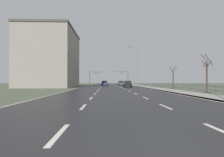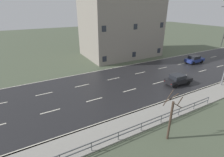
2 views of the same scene
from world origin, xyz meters
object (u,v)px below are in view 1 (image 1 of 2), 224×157
at_px(street_lamp_midground, 138,67).
at_px(brick_building, 51,59).
at_px(car_distant, 105,83).
at_px(car_far_left, 128,84).
at_px(traffic_signal_right, 125,75).
at_px(car_mid_centre, 121,83).
at_px(traffic_signal_left, 93,75).

relative_size(street_lamp_midground, brick_building, 0.65).
relative_size(car_distant, car_far_left, 0.99).
relative_size(street_lamp_midground, traffic_signal_right, 1.83).
distance_m(street_lamp_midground, car_mid_centre, 14.07).
relative_size(car_distant, brick_building, 0.24).
relative_size(traffic_signal_left, brick_building, 0.33).
relative_size(street_lamp_midground, traffic_signal_left, 1.98).
height_order(street_lamp_midground, car_distant, street_lamp_midground).
xyz_separation_m(street_lamp_midground, traffic_signal_left, (-13.87, 26.46, -1.51)).
xyz_separation_m(traffic_signal_left, car_distant, (4.87, -20.45, -3.04)).
relative_size(street_lamp_midground, car_distant, 2.65).
bearing_deg(brick_building, street_lamp_midground, 10.63).
relative_size(car_far_left, car_mid_centre, 1.00).
height_order(car_far_left, car_mid_centre, same).
height_order(car_mid_centre, brick_building, brick_building).
bearing_deg(car_mid_centre, brick_building, -140.32).
bearing_deg(car_far_left, traffic_signal_right, 88.58).
bearing_deg(traffic_signal_left, car_mid_centre, -52.68).
height_order(traffic_signal_right, car_distant, traffic_signal_right).
distance_m(traffic_signal_right, car_mid_centre, 14.30).
height_order(traffic_signal_left, car_mid_centre, traffic_signal_left).
bearing_deg(car_mid_centre, car_distant, -131.49).
height_order(car_distant, brick_building, brick_building).
bearing_deg(car_far_left, car_mid_centre, 93.85).
xyz_separation_m(car_distant, brick_building, (-13.19, -10.18, 6.21)).
bearing_deg(brick_building, car_far_left, -3.50).
relative_size(car_far_left, brick_building, 0.25).
height_order(street_lamp_midground, car_far_left, street_lamp_midground).
bearing_deg(traffic_signal_right, car_mid_centre, -101.51).
bearing_deg(car_distant, street_lamp_midground, -32.33).
bearing_deg(car_distant, brick_building, -140.93).
bearing_deg(car_distant, traffic_signal_left, 104.81).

